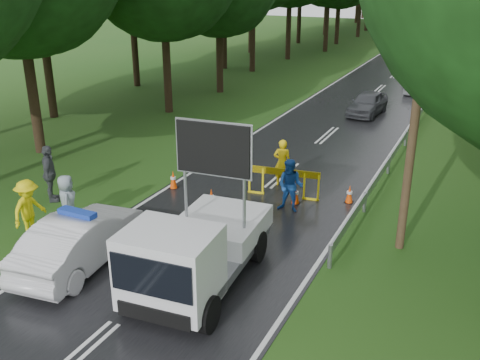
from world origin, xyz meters
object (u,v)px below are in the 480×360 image
Objects in this scene: work_truck at (194,251)px; queue_car_third at (422,65)px; police_sedan at (80,240)px; queue_car_fourth at (423,53)px; civilian at (290,186)px; officer at (282,163)px; queue_car_second at (422,80)px; queue_car_first at (368,103)px; barrier at (284,176)px.

work_truck reaches higher than queue_car_third.
queue_car_fourth reaches higher than police_sedan.
civilian reaches higher than police_sedan.
queue_car_third is (0.83, 33.29, -0.32)m from work_truck.
queue_car_second is (2.24, 19.83, -0.19)m from officer.
queue_car_first is 19.93m from queue_car_fourth.
officer is at bearing 89.95° from work_truck.
work_truck is 1.37× the size of queue_car_first.
queue_car_third is at bearing -103.95° from police_sedan.
queue_car_fourth reaches higher than barrier.
work_truck is at bearing -97.91° from queue_car_third.
queue_car_fourth is (0.67, 31.83, -0.09)m from officer.
queue_car_fourth is (0.09, 39.29, -0.28)m from work_truck.
queue_car_second is at bearing -107.18° from police_sedan.
civilian is (1.07, -2.00, 0.00)m from officer.
civilian is 0.37× the size of queue_car_fourth.
police_sedan is at bearing -89.25° from queue_car_fourth.
queue_car_second is at bearing 81.30° from queue_car_first.
civilian is at bearing -83.55° from queue_car_fourth.
queue_car_third is at bearing 84.07° from work_truck.
queue_car_second is at bearing 82.00° from work_truck.
queue_car_fourth is at bearing 93.83° from queue_car_second.
work_truck reaches higher than civilian.
queue_car_third is (0.97, 13.93, 0.12)m from queue_car_first.
officer is at bearing -100.07° from queue_car_second.
queue_car_first is (0.00, 12.91, -0.17)m from barrier.
barrier is at bearing -84.63° from queue_car_fourth.
queue_car_second is 1.00× the size of queue_car_fourth.
officer is (2.81, 7.72, 0.16)m from police_sedan.
work_truck is 19.37m from queue_car_first.
work_truck reaches higher than queue_car_second.
queue_car_second is (1.17, 21.83, -0.19)m from civilian.
work_truck is 2.87× the size of civilian.
queue_car_third is at bearing 90.13° from queue_car_first.
barrier is 1.18m from civilian.
queue_car_second reaches higher than barrier.
civilian is 13.92m from queue_car_first.
work_truck is 2.02× the size of barrier.
work_truck is 1.06× the size of queue_car_second.
civilian reaches higher than queue_car_fourth.
queue_car_fourth is (-1.57, 12.00, 0.09)m from queue_car_second.
queue_car_second is 6.06m from queue_car_third.
barrier is (-0.14, 6.46, -0.28)m from work_truck.
barrier is at bearing -98.56° from queue_car_second.
queue_car_third is (4.22, 33.55, 0.03)m from police_sedan.
queue_car_fourth is at bearing 93.43° from queue_car_first.
police_sedan is at bearing -103.65° from queue_car_third.
officer is 25.87m from queue_car_third.
work_truck is at bearing -97.10° from queue_car_second.
police_sedan is at bearing -104.01° from queue_car_second.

